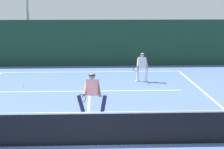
# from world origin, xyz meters

# --- Properties ---
(ground_plane) EXTENTS (80.00, 80.00, 0.00)m
(ground_plane) POSITION_xyz_m (0.00, 0.00, 0.00)
(ground_plane) COLOR #5673B4
(court_line_baseline_far) EXTENTS (10.64, 0.10, 0.01)m
(court_line_baseline_far) POSITION_xyz_m (0.00, 11.32, 0.00)
(court_line_baseline_far) COLOR white
(court_line_baseline_far) RESTS_ON ground_plane
(court_line_service) EXTENTS (8.67, 0.10, 0.01)m
(court_line_service) POSITION_xyz_m (0.00, 6.56, 0.00)
(court_line_service) COLOR white
(court_line_service) RESTS_ON ground_plane
(court_line_centre) EXTENTS (0.10, 6.40, 0.01)m
(court_line_centre) POSITION_xyz_m (0.00, 3.20, 0.00)
(court_line_centre) COLOR white
(court_line_centre) RESTS_ON ground_plane
(tennis_net) EXTENTS (11.65, 0.09, 1.11)m
(tennis_net) POSITION_xyz_m (0.00, 0.00, 0.52)
(tennis_net) COLOR #1E4723
(tennis_net) RESTS_ON ground_plane
(player_near) EXTENTS (1.12, 0.90, 1.66)m
(player_near) POSITION_xyz_m (0.16, 2.59, 0.92)
(player_near) COLOR #1E234C
(player_near) RESTS_ON ground_plane
(player_far) EXTENTS (0.89, 0.84, 1.53)m
(player_far) POSITION_xyz_m (2.69, 8.43, 0.83)
(player_far) COLOR silver
(player_far) RESTS_ON ground_plane
(tennis_ball) EXTENTS (0.07, 0.07, 0.07)m
(tennis_ball) POSITION_xyz_m (-3.33, 7.59, 0.03)
(tennis_ball) COLOR #D1E033
(tennis_ball) RESTS_ON ground_plane
(back_fence_windscreen) EXTENTS (22.00, 0.12, 3.00)m
(back_fence_windscreen) POSITION_xyz_m (0.00, 13.37, 1.50)
(back_fence_windscreen) COLOR #183725
(back_fence_windscreen) RESTS_ON ground_plane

